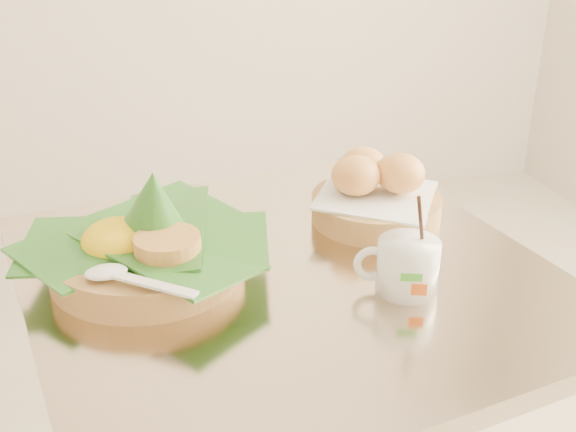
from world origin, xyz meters
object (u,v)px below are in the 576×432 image
object	(u,v)px
coffee_mug	(406,264)
cafe_table	(287,395)
bread_basket	(375,194)
rice_basket	(146,244)

from	to	relation	value
coffee_mug	cafe_table	bearing A→B (deg)	145.11
cafe_table	bread_basket	xyz separation A→B (m)	(0.18, 0.12, 0.26)
bread_basket	coffee_mug	bearing A→B (deg)	-101.90
rice_basket	bread_basket	world-z (taller)	rice_basket
rice_basket	bread_basket	size ratio (longest dim) A/B	1.40
bread_basket	coffee_mug	xyz separation A→B (m)	(-0.05, -0.22, -0.00)
cafe_table	coffee_mug	size ratio (longest dim) A/B	5.64
cafe_table	rice_basket	bearing A→B (deg)	165.89
cafe_table	coffee_mug	world-z (taller)	coffee_mug
cafe_table	bread_basket	world-z (taller)	bread_basket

